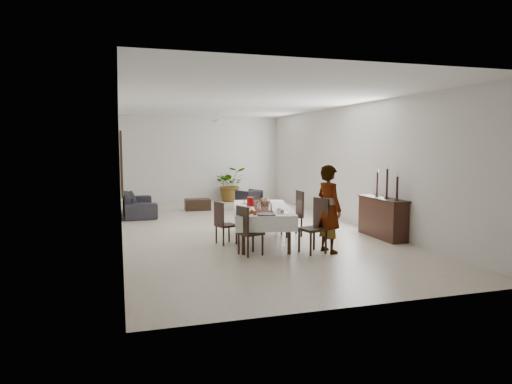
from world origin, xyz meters
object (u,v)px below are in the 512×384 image
at_px(sofa, 139,204).
at_px(red_pitcher, 250,202).
at_px(sideboard_body, 382,218).
at_px(dining_table_top, 262,209).
at_px(woman, 329,209).

bearing_deg(sofa, red_pitcher, -155.04).
xyz_separation_m(red_pitcher, sideboard_body, (3.03, -0.54, -0.43)).
height_order(dining_table_top, sofa, dining_table_top).
distance_m(dining_table_top, red_pitcher, 0.33).
distance_m(dining_table_top, woman, 1.63).
height_order(sideboard_body, sofa, sideboard_body).
relative_size(sideboard_body, sofa, 0.64).
xyz_separation_m(red_pitcher, sofa, (-2.23, 4.57, -0.54)).
bearing_deg(dining_table_top, sideboard_body, 6.57).
relative_size(dining_table_top, sideboard_body, 1.64).
height_order(dining_table_top, woman, woman).
bearing_deg(woman, sofa, 15.29).
xyz_separation_m(sideboard_body, sofa, (-5.25, 5.12, -0.11)).
height_order(red_pitcher, sideboard_body, red_pitcher).
xyz_separation_m(dining_table_top, sofa, (-2.44, 4.78, -0.40)).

